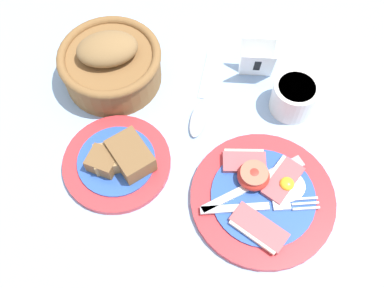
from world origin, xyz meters
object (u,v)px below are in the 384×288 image
Objects in this scene: bread_basket at (111,63)px; teaspoon_by_saucer at (200,108)px; breakfast_plate at (263,195)px; bread_plate at (118,160)px; sugar_cup at (294,96)px; number_card at (257,61)px.

teaspoon_by_saucer is (0.17, -0.05, -0.04)m from bread_basket.
bread_basket is at bearing -102.53° from teaspoon_by_saucer.
breakfast_plate is 1.29× the size of bread_plate.
teaspoon_by_saucer is (0.12, 0.12, -0.01)m from bread_plate.
sugar_cup is at bearing 27.11° from bread_plate.
number_card is at bearing 7.95° from bread_basket.
breakfast_plate is 0.24m from bread_plate.
bread_basket is at bearing 174.58° from sugar_cup.
bread_basket reaches higher than number_card.
number_card is 0.38× the size of teaspoon_by_saucer.
bread_basket reaches higher than breakfast_plate.
bread_basket is 2.49× the size of number_card.
breakfast_plate is 2.97× the size of sugar_cup.
sugar_cup reaches higher than teaspoon_by_saucer.
number_card reaches higher than teaspoon_by_saucer.
bread_plate is 0.18m from bread_basket.
number_card is at bearing 44.37° from bread_plate.
breakfast_plate is 3.14× the size of number_card.
breakfast_plate is at bearing -87.54° from number_card.
bread_plate is 0.30m from number_card.
bread_basket is (-0.28, 0.21, 0.03)m from breakfast_plate.
bread_plate is at bearing 171.66° from breakfast_plate.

